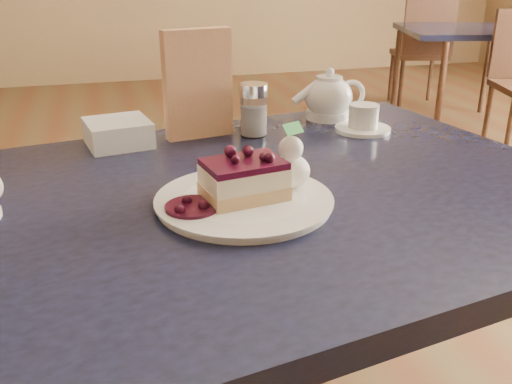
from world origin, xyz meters
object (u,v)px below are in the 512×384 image
object	(u,v)px
dessert_plate	(244,201)
cheesecake_slice	(244,180)
main_table	(232,237)
bg_table_far_right	(460,117)
tea_set	(335,102)

from	to	relation	value
dessert_plate	cheesecake_slice	xyz separation A→B (m)	(-0.00, 0.00, 0.04)
main_table	dessert_plate	size ratio (longest dim) A/B	4.98
dessert_plate	main_table	bearing A→B (deg)	99.71
main_table	bg_table_far_right	distance (m)	3.51
tea_set	dessert_plate	bearing A→B (deg)	-128.16
cheesecake_slice	tea_set	world-z (taller)	tea_set
main_table	tea_set	distance (m)	0.52
cheesecake_slice	bg_table_far_right	world-z (taller)	cheesecake_slice
main_table	bg_table_far_right	size ratio (longest dim) A/B	0.82
main_table	dessert_plate	world-z (taller)	dessert_plate
dessert_plate	bg_table_far_right	xyz separation A→B (m)	(2.28, 2.64, -0.72)
main_table	tea_set	bearing A→B (deg)	37.73
main_table	tea_set	xyz separation A→B (m)	(0.34, 0.37, 0.13)
dessert_plate	tea_set	size ratio (longest dim) A/B	1.16
main_table	cheesecake_slice	bearing A→B (deg)	-90.00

